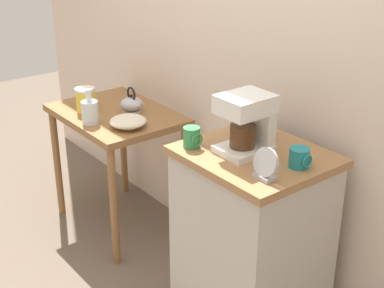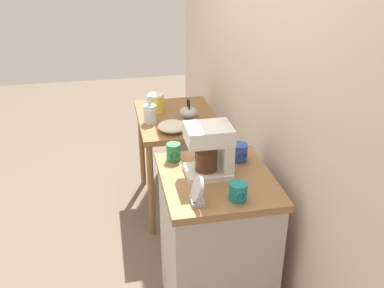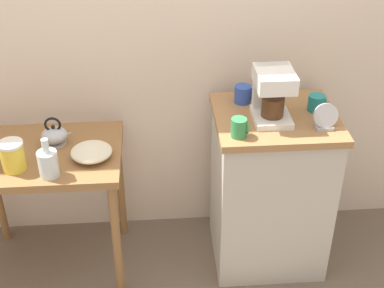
# 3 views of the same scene
# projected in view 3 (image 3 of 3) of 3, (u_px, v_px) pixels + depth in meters

# --- Properties ---
(ground_plane) EXTENTS (8.00, 8.00, 0.00)m
(ground_plane) POSITION_uv_depth(u_px,v_px,m) (163.00, 258.00, 3.16)
(ground_plane) COLOR #6B5B4C
(wooden_table) EXTENTS (0.78, 0.57, 0.76)m
(wooden_table) POSITION_uv_depth(u_px,v_px,m) (45.00, 170.00, 2.78)
(wooden_table) COLOR olive
(wooden_table) RESTS_ON ground_plane
(kitchen_counter) EXTENTS (0.61, 0.54, 0.91)m
(kitchen_counter) POSITION_uv_depth(u_px,v_px,m) (269.00, 189.00, 2.96)
(kitchen_counter) COLOR #BCB7AD
(kitchen_counter) RESTS_ON ground_plane
(bowl_stoneware) EXTENTS (0.20, 0.20, 0.06)m
(bowl_stoneware) POSITION_uv_depth(u_px,v_px,m) (91.00, 152.00, 2.66)
(bowl_stoneware) COLOR beige
(bowl_stoneware) RESTS_ON wooden_table
(teakettle) EXTENTS (0.16, 0.13, 0.15)m
(teakettle) POSITION_uv_depth(u_px,v_px,m) (55.00, 135.00, 2.76)
(teakettle) COLOR #B2B5BA
(teakettle) RESTS_ON wooden_table
(glass_carafe_vase) EXTENTS (0.09, 0.09, 0.20)m
(glass_carafe_vase) POSITION_uv_depth(u_px,v_px,m) (48.00, 163.00, 2.51)
(glass_carafe_vase) COLOR silver
(glass_carafe_vase) RESTS_ON wooden_table
(canister_enamel) EXTENTS (0.12, 0.12, 0.15)m
(canister_enamel) POSITION_uv_depth(u_px,v_px,m) (13.00, 156.00, 2.56)
(canister_enamel) COLOR gold
(canister_enamel) RESTS_ON wooden_table
(coffee_maker) EXTENTS (0.18, 0.22, 0.26)m
(coffee_maker) POSITION_uv_depth(u_px,v_px,m) (272.00, 92.00, 2.63)
(coffee_maker) COLOR white
(coffee_maker) RESTS_ON kitchen_counter
(mug_tall_green) EXTENTS (0.08, 0.07, 0.09)m
(mug_tall_green) POSITION_uv_depth(u_px,v_px,m) (239.00, 128.00, 2.53)
(mug_tall_green) COLOR #338C4C
(mug_tall_green) RESTS_ON kitchen_counter
(mug_dark_teal) EXTENTS (0.09, 0.08, 0.08)m
(mug_dark_teal) POSITION_uv_depth(u_px,v_px,m) (317.00, 103.00, 2.74)
(mug_dark_teal) COLOR teal
(mug_dark_teal) RESTS_ON kitchen_counter
(mug_blue) EXTENTS (0.09, 0.09, 0.09)m
(mug_blue) POSITION_uv_depth(u_px,v_px,m) (243.00, 94.00, 2.81)
(mug_blue) COLOR #2D4CAD
(mug_blue) RESTS_ON kitchen_counter
(table_clock) EXTENTS (0.12, 0.06, 0.13)m
(table_clock) POSITION_uv_depth(u_px,v_px,m) (325.00, 118.00, 2.58)
(table_clock) COLOR #B2B5BA
(table_clock) RESTS_ON kitchen_counter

